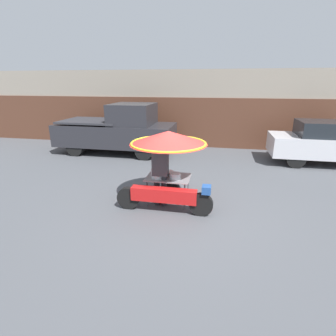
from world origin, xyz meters
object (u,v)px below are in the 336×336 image
(vendor_person, at_px, (160,171))
(pickup_truck, at_px, (119,130))
(parked_car, at_px, (331,143))
(vendor_motorcycle_cart, at_px, (168,149))

(vendor_person, height_order, pickup_truck, pickup_truck)
(parked_car, bearing_deg, pickup_truck, 179.78)
(parked_car, bearing_deg, vendor_person, -139.40)
(vendor_person, xyz_separation_m, pickup_truck, (-2.93, 4.66, 0.10))
(vendor_person, xyz_separation_m, parked_car, (5.40, 4.63, -0.07))
(vendor_motorcycle_cart, distance_m, vendor_person, 0.58)
(vendor_person, distance_m, parked_car, 7.12)
(parked_car, height_order, pickup_truck, pickup_truck)
(vendor_motorcycle_cart, height_order, pickup_truck, pickup_truck)
(vendor_person, bearing_deg, parked_car, 40.60)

